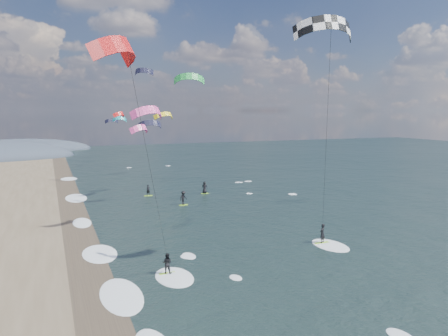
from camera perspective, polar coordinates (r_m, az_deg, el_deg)
name	(u,v)px	position (r m, az deg, el deg)	size (l,w,h in m)	color
ground	(314,307)	(27.97, 11.73, -17.35)	(260.00, 260.00, 0.00)	black
wet_sand_strip	(91,277)	(33.19, -17.02, -13.44)	(3.00, 240.00, 0.00)	#382D23
kitesurfer_near_a	(331,75)	(32.77, 13.76, 11.72)	(7.81, 8.59, 18.49)	#9AE127
kitesurfer_near_b	(145,137)	(25.95, -10.30, 3.97)	(6.74, 9.05, 15.99)	#9AE127
far_kitesurfers	(186,193)	(57.78, -5.00, -3.30)	(8.88, 8.40, 1.81)	#9AE127
bg_kite_field	(142,109)	(72.84, -10.60, 7.58)	(14.40, 70.61, 9.77)	teal
shoreline_surf	(100,255)	(37.75, -15.83, -10.82)	(2.40, 79.40, 0.11)	white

